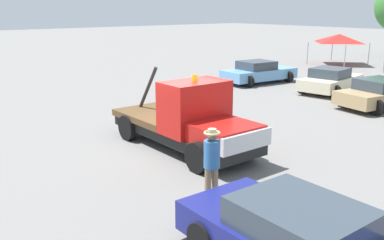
# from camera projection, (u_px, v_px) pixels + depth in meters

# --- Properties ---
(ground_plane) EXTENTS (160.00, 160.00, 0.00)m
(ground_plane) POSITION_uv_depth(u_px,v_px,m) (183.00, 148.00, 14.06)
(ground_plane) COLOR slate
(tow_truck) EXTENTS (5.87, 2.23, 2.51)m
(tow_truck) POSITION_uv_depth(u_px,v_px,m) (189.00, 122.00, 13.53)
(tow_truck) COLOR black
(tow_truck) RESTS_ON ground
(person_near_truck) EXTENTS (0.39, 0.39, 1.78)m
(person_near_truck) POSITION_uv_depth(u_px,v_px,m) (212.00, 159.00, 10.00)
(person_near_truck) COLOR #847051
(person_near_truck) RESTS_ON ground
(parked_car_skyblue) EXTENTS (2.79, 4.78, 1.34)m
(parked_car_skyblue) POSITION_uv_depth(u_px,v_px,m) (258.00, 72.00, 25.95)
(parked_car_skyblue) COLOR #669ED1
(parked_car_skyblue) RESTS_ON ground
(parked_car_cream) EXTENTS (2.90, 4.46, 1.34)m
(parked_car_cream) POSITION_uv_depth(u_px,v_px,m) (331.00, 80.00, 23.05)
(parked_car_cream) COLOR beige
(parked_car_cream) RESTS_ON ground
(parked_car_tan) EXTENTS (2.95, 4.75, 1.34)m
(parked_car_tan) POSITION_uv_depth(u_px,v_px,m) (382.00, 94.00, 19.54)
(parked_car_tan) COLOR tan
(parked_car_tan) RESTS_ON ground
(canopy_tent_red) EXTENTS (3.44, 3.44, 2.42)m
(canopy_tent_red) POSITION_uv_depth(u_px,v_px,m) (339.00, 38.00, 33.82)
(canopy_tent_red) COLOR #9E9EA3
(canopy_tent_red) RESTS_ON ground
(traffic_cone) EXTENTS (0.40, 0.40, 0.55)m
(traffic_cone) POSITION_uv_depth(u_px,v_px,m) (220.00, 114.00, 17.49)
(traffic_cone) COLOR black
(traffic_cone) RESTS_ON ground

